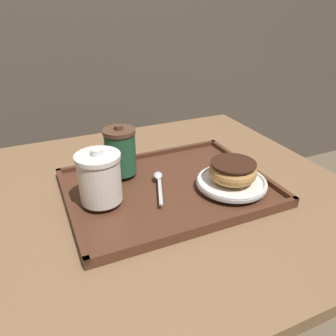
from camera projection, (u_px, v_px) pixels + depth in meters
The scene contains 7 objects.
cafe_table at pixel (161, 243), 0.90m from camera, with size 0.93×0.87×0.73m.
serving_tray at pixel (168, 188), 0.81m from camera, with size 0.49×0.37×0.02m.
coffee_cup_front at pixel (100, 177), 0.71m from camera, with size 0.10×0.10×0.12m.
coffee_cup_rear at pixel (120, 151), 0.82m from camera, with size 0.08×0.08×0.13m.
plate_with_chocolate_donut at pixel (232, 182), 0.79m from camera, with size 0.17×0.17×0.01m.
donut_chocolate_glazed at pixel (233, 171), 0.78m from camera, with size 0.11×0.11×0.05m.
spoon at pixel (159, 180), 0.80m from camera, with size 0.06×0.14×0.01m.
Camera 1 is at (-0.27, -0.65, 1.16)m, focal length 35.00 mm.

